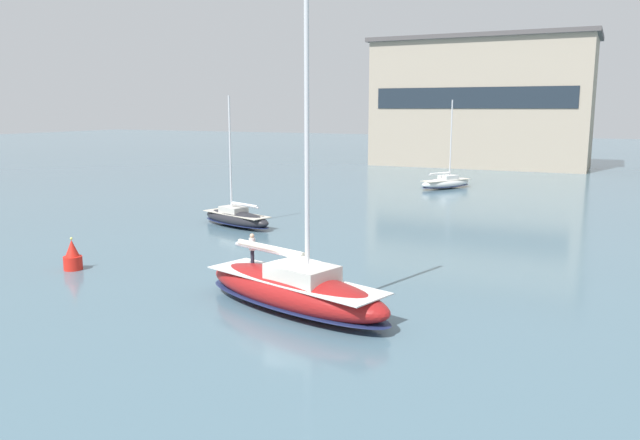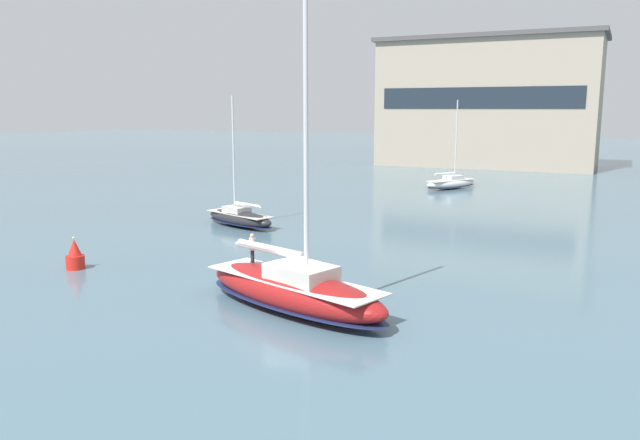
% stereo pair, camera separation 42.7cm
% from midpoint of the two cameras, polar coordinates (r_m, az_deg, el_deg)
% --- Properties ---
extents(ground_plane, '(400.00, 400.00, 0.00)m').
position_cam_midpoint_polar(ground_plane, '(31.13, -2.06, -8.18)').
color(ground_plane, slate).
extents(waterfront_building, '(36.49, 16.17, 21.53)m').
position_cam_midpoint_polar(waterfront_building, '(111.53, 15.19, 10.35)').
color(waterfront_building, tan).
rests_on(waterfront_building, ground).
extents(sailboat_main, '(12.03, 6.45, 15.92)m').
position_cam_midpoint_polar(sailboat_main, '(30.79, -2.04, -6.29)').
color(sailboat_main, maroon).
rests_on(sailboat_main, ground).
extents(sailboat_moored_near_marina, '(5.91, 7.89, 10.82)m').
position_cam_midpoint_polar(sailboat_moored_near_marina, '(78.83, 12.05, 3.35)').
color(sailboat_moored_near_marina, white).
rests_on(sailboat_moored_near_marina, ground).
extents(sailboat_moored_mid_channel, '(8.17, 4.58, 10.84)m').
position_cam_midpoint_polar(sailboat_moored_mid_channel, '(52.93, -7.14, 0.24)').
color(sailboat_moored_mid_channel, '#232328').
rests_on(sailboat_moored_mid_channel, ground).
extents(channel_buoy, '(1.12, 1.12, 2.03)m').
position_cam_midpoint_polar(channel_buoy, '(41.32, -21.22, -3.10)').
color(channel_buoy, red).
rests_on(channel_buoy, ground).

